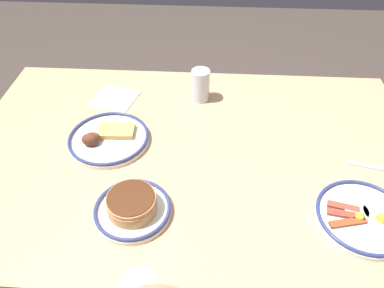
{
  "coord_description": "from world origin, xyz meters",
  "views": [
    {
      "loc": [
        -0.05,
        0.84,
        1.54
      ],
      "look_at": [
        0.0,
        -0.0,
        0.77
      ],
      "focal_mm": 34.58,
      "sensor_mm": 36.0,
      "label": 1
    }
  ],
  "objects_px": {
    "plate_center_pancakes": "(132,207)",
    "drinking_glass": "(201,87)",
    "plate_far_companion": "(363,217)",
    "fork_near": "(383,169)",
    "paper_napkin": "(115,98)",
    "plate_near_main": "(108,138)"
  },
  "relations": [
    {
      "from": "drinking_glass",
      "to": "paper_napkin",
      "type": "relative_size",
      "value": 0.79
    },
    {
      "from": "plate_center_pancakes",
      "to": "plate_far_companion",
      "type": "distance_m",
      "value": 0.61
    },
    {
      "from": "plate_center_pancakes",
      "to": "plate_far_companion",
      "type": "xyz_separation_m",
      "value": [
        -0.61,
        -0.01,
        -0.01
      ]
    },
    {
      "from": "plate_near_main",
      "to": "plate_center_pancakes",
      "type": "xyz_separation_m",
      "value": [
        -0.13,
        0.28,
        0.01
      ]
    },
    {
      "from": "plate_center_pancakes",
      "to": "drinking_glass",
      "type": "height_order",
      "value": "drinking_glass"
    },
    {
      "from": "plate_far_companion",
      "to": "fork_near",
      "type": "bearing_deg",
      "value": -120.91
    },
    {
      "from": "plate_center_pancakes",
      "to": "plate_near_main",
      "type": "bearing_deg",
      "value": -64.61
    },
    {
      "from": "plate_near_main",
      "to": "paper_napkin",
      "type": "height_order",
      "value": "plate_near_main"
    },
    {
      "from": "plate_far_companion",
      "to": "plate_near_main",
      "type": "bearing_deg",
      "value": -19.67
    },
    {
      "from": "plate_far_companion",
      "to": "drinking_glass",
      "type": "height_order",
      "value": "drinking_glass"
    },
    {
      "from": "plate_near_main",
      "to": "fork_near",
      "type": "bearing_deg",
      "value": 174.93
    },
    {
      "from": "drinking_glass",
      "to": "paper_napkin",
      "type": "bearing_deg",
      "value": 3.63
    },
    {
      "from": "drinking_glass",
      "to": "paper_napkin",
      "type": "distance_m",
      "value": 0.32
    },
    {
      "from": "plate_center_pancakes",
      "to": "paper_napkin",
      "type": "height_order",
      "value": "plate_center_pancakes"
    },
    {
      "from": "plate_center_pancakes",
      "to": "plate_far_companion",
      "type": "height_order",
      "value": "plate_center_pancakes"
    },
    {
      "from": "paper_napkin",
      "to": "plate_center_pancakes",
      "type": "bearing_deg",
      "value": 107.37
    },
    {
      "from": "fork_near",
      "to": "plate_center_pancakes",
      "type": "bearing_deg",
      "value": 15.74
    },
    {
      "from": "plate_far_companion",
      "to": "fork_near",
      "type": "height_order",
      "value": "plate_far_companion"
    },
    {
      "from": "plate_near_main",
      "to": "plate_far_companion",
      "type": "distance_m",
      "value": 0.78
    },
    {
      "from": "fork_near",
      "to": "plate_far_companion",
      "type": "bearing_deg",
      "value": 59.09
    },
    {
      "from": "plate_near_main",
      "to": "fork_near",
      "type": "height_order",
      "value": "plate_near_main"
    },
    {
      "from": "plate_center_pancakes",
      "to": "paper_napkin",
      "type": "xyz_separation_m",
      "value": [
        0.16,
        -0.51,
        -0.02
      ]
    }
  ]
}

